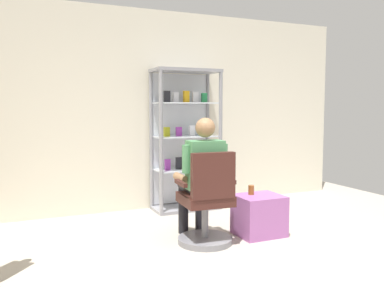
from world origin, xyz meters
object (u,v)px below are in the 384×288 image
(office_chair, at_px, (207,207))
(storage_crate, at_px, (259,215))
(display_cabinet_main, at_px, (184,138))
(tea_glass, at_px, (251,190))
(seated_shopkeeper, at_px, (201,173))

(office_chair, bearing_deg, storage_crate, 4.99)
(office_chair, bearing_deg, display_cabinet_main, 75.95)
(display_cabinet_main, height_order, tea_glass, display_cabinet_main)
(storage_crate, bearing_deg, office_chair, -175.01)
(office_chair, distance_m, storage_crate, 0.68)
(display_cabinet_main, distance_m, tea_glass, 1.47)
(seated_shopkeeper, height_order, storage_crate, seated_shopkeeper)
(seated_shopkeeper, relative_size, storage_crate, 2.63)
(office_chair, distance_m, seated_shopkeeper, 0.36)
(display_cabinet_main, bearing_deg, office_chair, -104.05)
(display_cabinet_main, distance_m, office_chair, 1.65)
(tea_glass, bearing_deg, seated_shopkeeper, 177.18)
(office_chair, xyz_separation_m, tea_glass, (0.60, 0.13, 0.10))
(display_cabinet_main, xyz_separation_m, office_chair, (-0.38, -1.50, -0.57))
(office_chair, relative_size, tea_glass, 9.26)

